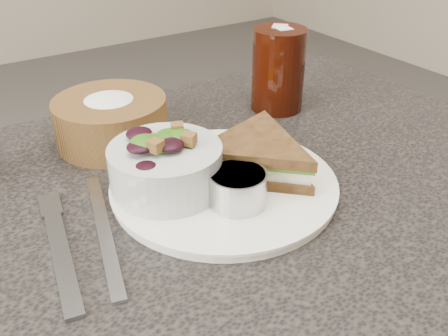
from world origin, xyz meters
TOP-DOWN VIEW (x-y plane):
  - dinner_plate at (0.04, 0.02)m, footprint 0.27×0.27m
  - sandwich at (0.08, 0.02)m, footprint 0.24×0.24m
  - salad_bowl at (-0.03, 0.04)m, footprint 0.16×0.16m
  - dressing_ramekin at (0.02, -0.03)m, footprint 0.08×0.08m
  - orange_wedge at (0.07, 0.10)m, footprint 0.08×0.08m
  - fork at (-0.17, 0.01)m, footprint 0.05×0.19m
  - knife at (-0.12, 0.02)m, footprint 0.07×0.22m
  - bread_basket at (-0.03, 0.21)m, footprint 0.20×0.20m
  - cola_glass at (0.24, 0.18)m, footprint 0.09×0.09m

SIDE VIEW (x-z plane):
  - knife at x=-0.12m, z-range 0.75..0.75m
  - fork at x=-0.17m, z-range 0.75..0.76m
  - dinner_plate at x=0.04m, z-range 0.75..0.76m
  - orange_wedge at x=0.07m, z-range 0.76..0.79m
  - dressing_ramekin at x=0.02m, z-range 0.76..0.80m
  - sandwich at x=0.08m, z-range 0.76..0.81m
  - bread_basket at x=-0.03m, z-range 0.75..0.84m
  - salad_bowl at x=-0.03m, z-range 0.76..0.84m
  - cola_glass at x=0.24m, z-range 0.75..0.89m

